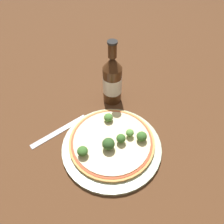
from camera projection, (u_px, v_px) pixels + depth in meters
ground_plane at (106, 145)px, 0.65m from camera, size 3.00×3.00×0.00m
plate at (112, 146)px, 0.64m from camera, size 0.29×0.29×0.01m
pizza at (112, 141)px, 0.63m from camera, size 0.25×0.25×0.01m
broccoli_floret_0 at (142, 136)px, 0.62m from camera, size 0.03×0.03×0.03m
broccoli_floret_1 at (108, 144)px, 0.60m from camera, size 0.04×0.04×0.04m
broccoli_floret_2 at (130, 133)px, 0.63m from camera, size 0.02×0.02×0.03m
broccoli_floret_3 at (121, 138)px, 0.61m from camera, size 0.03×0.03×0.03m
broccoli_floret_4 at (83, 151)px, 0.58m from camera, size 0.03×0.03×0.03m
broccoli_floret_5 at (108, 117)px, 0.67m from camera, size 0.03×0.03×0.03m
beer_bottle at (112, 80)px, 0.71m from camera, size 0.06×0.06×0.23m
fork at (59, 131)px, 0.68m from camera, size 0.08×0.19×0.00m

